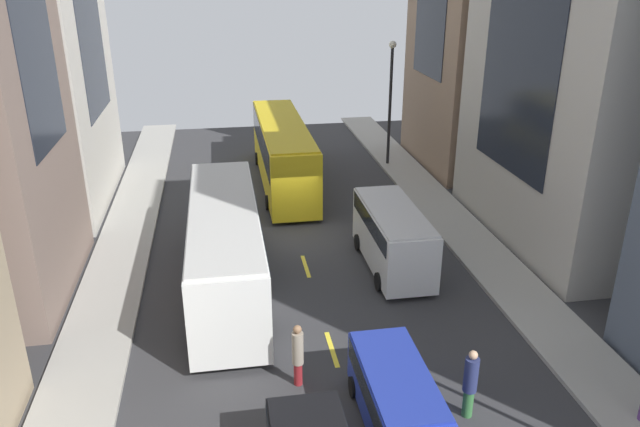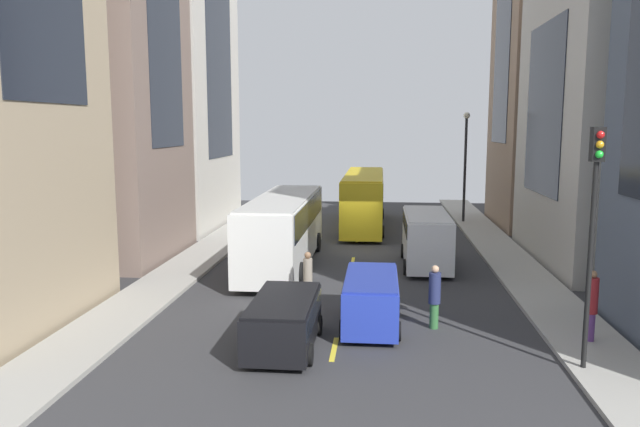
{
  "view_description": "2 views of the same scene",
  "coord_description": "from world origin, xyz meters",
  "px_view_note": "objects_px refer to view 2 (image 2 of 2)",
  "views": [
    {
      "loc": [
        -3.18,
        -25.57,
        11.81
      ],
      "look_at": [
        0.49,
        -3.72,
        2.66
      ],
      "focal_mm": 34.28,
      "sensor_mm": 36.0,
      "label": 1
    },
    {
      "loc": [
        1.34,
        -32.65,
        6.73
      ],
      "look_at": [
        -1.85,
        -0.81,
        2.08
      ],
      "focal_mm": 34.3,
      "sensor_mm": 36.0,
      "label": 2
    }
  ],
  "objects_px": {
    "city_bus_white": "(284,225)",
    "traffic_light_near_corner": "(594,205)",
    "pedestrian_crossing_near": "(435,295)",
    "delivery_van_white": "(426,235)",
    "car_blue_0": "(371,297)",
    "pedestrian_waiting_curb": "(308,277)",
    "car_black_1": "(284,319)",
    "pedestrian_crossing_mid": "(592,304)",
    "streetcar_yellow": "(364,195)"
  },
  "relations": [
    {
      "from": "city_bus_white",
      "to": "traffic_light_near_corner",
      "type": "xyz_separation_m",
      "value": [
        10.2,
        -11.92,
        2.63
      ]
    },
    {
      "from": "pedestrian_crossing_near",
      "to": "traffic_light_near_corner",
      "type": "xyz_separation_m",
      "value": [
        3.77,
        -3.34,
        3.5
      ]
    },
    {
      "from": "delivery_van_white",
      "to": "car_blue_0",
      "type": "distance_m",
      "value": 9.46
    },
    {
      "from": "delivery_van_white",
      "to": "pedestrian_waiting_curb",
      "type": "bearing_deg",
      "value": -124.9
    },
    {
      "from": "pedestrian_waiting_curb",
      "to": "city_bus_white",
      "type": "bearing_deg",
      "value": 75.88
    },
    {
      "from": "car_blue_0",
      "to": "traffic_light_near_corner",
      "type": "xyz_separation_m",
      "value": [
        5.87,
        -3.35,
        3.62
      ]
    },
    {
      "from": "delivery_van_white",
      "to": "pedestrian_waiting_curb",
      "type": "height_order",
      "value": "delivery_van_white"
    },
    {
      "from": "delivery_van_white",
      "to": "car_black_1",
      "type": "bearing_deg",
      "value": -113.99
    },
    {
      "from": "delivery_van_white",
      "to": "pedestrian_crossing_mid",
      "type": "bearing_deg",
      "value": -67.43
    },
    {
      "from": "pedestrian_waiting_curb",
      "to": "car_black_1",
      "type": "bearing_deg",
      "value": -123.58
    },
    {
      "from": "streetcar_yellow",
      "to": "pedestrian_crossing_mid",
      "type": "height_order",
      "value": "streetcar_yellow"
    },
    {
      "from": "car_black_1",
      "to": "delivery_van_white",
      "type": "bearing_deg",
      "value": 66.01
    },
    {
      "from": "car_blue_0",
      "to": "traffic_light_near_corner",
      "type": "bearing_deg",
      "value": -29.73
    },
    {
      "from": "city_bus_white",
      "to": "pedestrian_crossing_mid",
      "type": "xyz_separation_m",
      "value": [
        11.07,
        -9.7,
        -0.69
      ]
    },
    {
      "from": "pedestrian_waiting_curb",
      "to": "streetcar_yellow",
      "type": "bearing_deg",
      "value": 54.13
    },
    {
      "from": "streetcar_yellow",
      "to": "traffic_light_near_corner",
      "type": "xyz_separation_m",
      "value": [
        6.7,
        -23.53,
        2.51
      ]
    },
    {
      "from": "city_bus_white",
      "to": "pedestrian_crossing_mid",
      "type": "relative_size",
      "value": 5.2
    },
    {
      "from": "car_blue_0",
      "to": "car_black_1",
      "type": "relative_size",
      "value": 1.02
    },
    {
      "from": "pedestrian_crossing_mid",
      "to": "traffic_light_near_corner",
      "type": "xyz_separation_m",
      "value": [
        -0.87,
        -2.21,
        3.32
      ]
    },
    {
      "from": "car_black_1",
      "to": "pedestrian_waiting_curb",
      "type": "height_order",
      "value": "pedestrian_waiting_curb"
    },
    {
      "from": "car_blue_0",
      "to": "car_black_1",
      "type": "height_order",
      "value": "car_blue_0"
    },
    {
      "from": "city_bus_white",
      "to": "pedestrian_crossing_near",
      "type": "height_order",
      "value": "city_bus_white"
    },
    {
      "from": "streetcar_yellow",
      "to": "pedestrian_waiting_curb",
      "type": "relative_size",
      "value": 6.02
    },
    {
      "from": "delivery_van_white",
      "to": "city_bus_white",
      "type": "bearing_deg",
      "value": -175.4
    },
    {
      "from": "car_black_1",
      "to": "pedestrian_crossing_mid",
      "type": "xyz_separation_m",
      "value": [
        9.33,
        1.15,
        0.4
      ]
    },
    {
      "from": "delivery_van_white",
      "to": "car_black_1",
      "type": "relative_size",
      "value": 1.39
    },
    {
      "from": "city_bus_white",
      "to": "streetcar_yellow",
      "type": "distance_m",
      "value": 12.13
    },
    {
      "from": "pedestrian_crossing_near",
      "to": "traffic_light_near_corner",
      "type": "bearing_deg",
      "value": 110.94
    },
    {
      "from": "pedestrian_waiting_curb",
      "to": "pedestrian_crossing_near",
      "type": "distance_m",
      "value": 4.98
    },
    {
      "from": "city_bus_white",
      "to": "streetcar_yellow",
      "type": "height_order",
      "value": "streetcar_yellow"
    },
    {
      "from": "streetcar_yellow",
      "to": "delivery_van_white",
      "type": "relative_size",
      "value": 2.12
    },
    {
      "from": "car_black_1",
      "to": "pedestrian_crossing_near",
      "type": "height_order",
      "value": "pedestrian_crossing_near"
    },
    {
      "from": "car_blue_0",
      "to": "pedestrian_crossing_mid",
      "type": "xyz_separation_m",
      "value": [
        6.74,
        -1.14,
        0.3
      ]
    },
    {
      "from": "pedestrian_crossing_mid",
      "to": "traffic_light_near_corner",
      "type": "distance_m",
      "value": 4.08
    },
    {
      "from": "delivery_van_white",
      "to": "car_blue_0",
      "type": "height_order",
      "value": "delivery_van_white"
    },
    {
      "from": "city_bus_white",
      "to": "streetcar_yellow",
      "type": "bearing_deg",
      "value": 73.21
    },
    {
      "from": "delivery_van_white",
      "to": "car_black_1",
      "type": "xyz_separation_m",
      "value": [
        -5.07,
        -11.4,
        -0.6
      ]
    },
    {
      "from": "car_blue_0",
      "to": "pedestrian_crossing_near",
      "type": "height_order",
      "value": "pedestrian_crossing_near"
    },
    {
      "from": "delivery_van_white",
      "to": "streetcar_yellow",
      "type": "bearing_deg",
      "value": 106.62
    },
    {
      "from": "pedestrian_crossing_near",
      "to": "car_blue_0",
      "type": "bearing_deg",
      "value": -27.91
    },
    {
      "from": "delivery_van_white",
      "to": "car_blue_0",
      "type": "relative_size",
      "value": 1.37
    },
    {
      "from": "car_blue_0",
      "to": "traffic_light_near_corner",
      "type": "relative_size",
      "value": 0.66
    },
    {
      "from": "car_blue_0",
      "to": "car_black_1",
      "type": "distance_m",
      "value": 3.46
    },
    {
      "from": "pedestrian_crossing_near",
      "to": "traffic_light_near_corner",
      "type": "relative_size",
      "value": 0.33
    },
    {
      "from": "streetcar_yellow",
      "to": "city_bus_white",
      "type": "bearing_deg",
      "value": -106.79
    },
    {
      "from": "streetcar_yellow",
      "to": "car_black_1",
      "type": "distance_m",
      "value": 22.57
    },
    {
      "from": "pedestrian_crossing_mid",
      "to": "pedestrian_crossing_near",
      "type": "distance_m",
      "value": 4.77
    },
    {
      "from": "pedestrian_waiting_curb",
      "to": "pedestrian_crossing_near",
      "type": "bearing_deg",
      "value": -56.47
    },
    {
      "from": "pedestrian_crossing_mid",
      "to": "car_blue_0",
      "type": "bearing_deg",
      "value": -35.19
    },
    {
      "from": "car_black_1",
      "to": "traffic_light_near_corner",
      "type": "distance_m",
      "value": 9.31
    }
  ]
}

